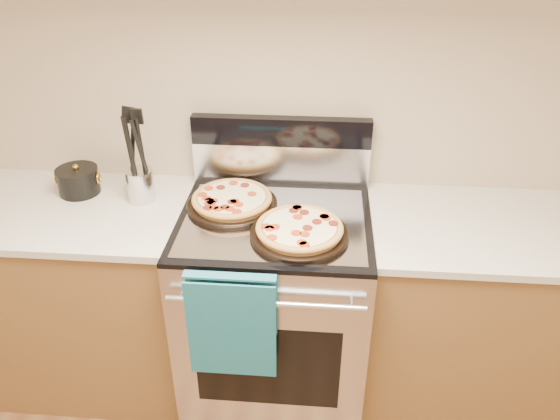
# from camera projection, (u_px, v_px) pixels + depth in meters

# --- Properties ---
(wall_back) EXTENTS (4.00, 0.00, 4.00)m
(wall_back) POSITION_uv_depth(u_px,v_px,m) (282.00, 84.00, 2.23)
(wall_back) COLOR tan
(wall_back) RESTS_ON ground
(range_body) EXTENTS (0.76, 0.68, 0.90)m
(range_body) POSITION_uv_depth(u_px,v_px,m) (275.00, 309.00, 2.39)
(range_body) COLOR #B7B7BC
(range_body) RESTS_ON ground
(oven_window) EXTENTS (0.56, 0.01, 0.40)m
(oven_window) POSITION_uv_depth(u_px,v_px,m) (267.00, 367.00, 2.10)
(oven_window) COLOR black
(oven_window) RESTS_ON range_body
(cooktop) EXTENTS (0.76, 0.68, 0.02)m
(cooktop) POSITION_uv_depth(u_px,v_px,m) (275.00, 220.00, 2.16)
(cooktop) COLOR black
(cooktop) RESTS_ON range_body
(backsplash_lower) EXTENTS (0.76, 0.06, 0.18)m
(backsplash_lower) POSITION_uv_depth(u_px,v_px,m) (281.00, 163.00, 2.37)
(backsplash_lower) COLOR silver
(backsplash_lower) RESTS_ON cooktop
(backsplash_upper) EXTENTS (0.76, 0.06, 0.12)m
(backsplash_upper) POSITION_uv_depth(u_px,v_px,m) (281.00, 131.00, 2.29)
(backsplash_upper) COLOR black
(backsplash_upper) RESTS_ON backsplash_lower
(oven_handle) EXTENTS (0.70, 0.03, 0.03)m
(oven_handle) POSITION_uv_depth(u_px,v_px,m) (265.00, 304.00, 1.89)
(oven_handle) COLOR silver
(oven_handle) RESTS_ON range_body
(dish_towel) EXTENTS (0.32, 0.05, 0.42)m
(dish_towel) POSITION_uv_depth(u_px,v_px,m) (232.00, 323.00, 1.95)
(dish_towel) COLOR #185779
(dish_towel) RESTS_ON oven_handle
(foil_sheet) EXTENTS (0.70, 0.55, 0.01)m
(foil_sheet) POSITION_uv_depth(u_px,v_px,m) (274.00, 221.00, 2.12)
(foil_sheet) COLOR gray
(foil_sheet) RESTS_ON cooktop
(cabinet_left) EXTENTS (1.00, 0.62, 0.88)m
(cabinet_left) POSITION_uv_depth(u_px,v_px,m) (84.00, 296.00, 2.48)
(cabinet_left) COLOR brown
(cabinet_left) RESTS_ON ground
(countertop_left) EXTENTS (1.02, 0.64, 0.03)m
(countertop_left) POSITION_uv_depth(u_px,v_px,m) (63.00, 210.00, 2.25)
(countertop_left) COLOR #BCB5A8
(countertop_left) RESTS_ON cabinet_left
(cabinet_right) EXTENTS (1.00, 0.62, 0.88)m
(cabinet_right) POSITION_uv_depth(u_px,v_px,m) (478.00, 318.00, 2.36)
(cabinet_right) COLOR brown
(cabinet_right) RESTS_ON ground
(countertop_right) EXTENTS (1.02, 0.64, 0.03)m
(countertop_right) POSITION_uv_depth(u_px,v_px,m) (500.00, 229.00, 2.13)
(countertop_right) COLOR #BCB5A8
(countertop_right) RESTS_ON cabinet_right
(pepperoni_pizza_back) EXTENTS (0.39, 0.39, 0.05)m
(pepperoni_pizza_back) POSITION_uv_depth(u_px,v_px,m) (232.00, 201.00, 2.21)
(pepperoni_pizza_back) COLOR #B67A37
(pepperoni_pizza_back) RESTS_ON foil_sheet
(pepperoni_pizza_front) EXTENTS (0.43, 0.43, 0.05)m
(pepperoni_pizza_front) POSITION_uv_depth(u_px,v_px,m) (299.00, 230.00, 2.02)
(pepperoni_pizza_front) COLOR #B67A37
(pepperoni_pizza_front) RESTS_ON foil_sheet
(utensil_crock) EXTENTS (0.14, 0.14, 0.14)m
(utensil_crock) POSITION_uv_depth(u_px,v_px,m) (141.00, 186.00, 2.26)
(utensil_crock) COLOR silver
(utensil_crock) RESTS_ON countertop_left
(saucepan) EXTENTS (0.18, 0.18, 0.10)m
(saucepan) POSITION_uv_depth(u_px,v_px,m) (79.00, 182.00, 2.33)
(saucepan) COLOR black
(saucepan) RESTS_ON countertop_left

